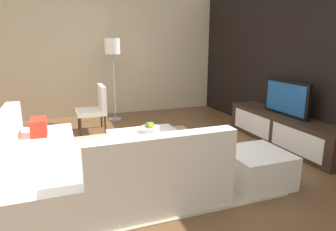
{
  "coord_description": "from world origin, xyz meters",
  "views": [
    {
      "loc": [
        3.7,
        -1.0,
        1.66
      ],
      "look_at": [
        -0.3,
        0.49,
        0.59
      ],
      "focal_mm": 31.67,
      "sensor_mm": 36.0,
      "label": 1
    }
  ],
  "objects_px": {
    "television": "(286,98)",
    "coffee_table": "(147,148)",
    "sectional_couch": "(78,169)",
    "ottoman": "(256,168)",
    "media_console": "(283,130)",
    "book_stack": "(143,139)",
    "fruit_bowl": "(150,128)",
    "floor_lamp": "(112,52)",
    "accent_chair_near": "(96,106)"
  },
  "relations": [
    {
      "from": "coffee_table",
      "to": "fruit_bowl",
      "type": "bearing_deg",
      "value": 151.24
    },
    {
      "from": "fruit_bowl",
      "to": "accent_chair_near",
      "type": "bearing_deg",
      "value": -159.69
    },
    {
      "from": "coffee_table",
      "to": "book_stack",
      "type": "bearing_deg",
      "value": -29.16
    },
    {
      "from": "accent_chair_near",
      "to": "book_stack",
      "type": "relative_size",
      "value": 4.67
    },
    {
      "from": "accent_chair_near",
      "to": "fruit_bowl",
      "type": "relative_size",
      "value": 3.11
    },
    {
      "from": "television",
      "to": "book_stack",
      "type": "height_order",
      "value": "television"
    },
    {
      "from": "ottoman",
      "to": "book_stack",
      "type": "relative_size",
      "value": 3.76
    },
    {
      "from": "sectional_couch",
      "to": "book_stack",
      "type": "height_order",
      "value": "sectional_couch"
    },
    {
      "from": "media_console",
      "to": "sectional_couch",
      "type": "distance_m",
      "value": 3.31
    },
    {
      "from": "floor_lamp",
      "to": "ottoman",
      "type": "bearing_deg",
      "value": 15.94
    },
    {
      "from": "book_stack",
      "to": "accent_chair_near",
      "type": "bearing_deg",
      "value": -169.65
    },
    {
      "from": "television",
      "to": "sectional_couch",
      "type": "relative_size",
      "value": 0.41
    },
    {
      "from": "media_console",
      "to": "book_stack",
      "type": "bearing_deg",
      "value": -87.22
    },
    {
      "from": "media_console",
      "to": "sectional_couch",
      "type": "height_order",
      "value": "sectional_couch"
    },
    {
      "from": "floor_lamp",
      "to": "coffee_table",
      "type": "bearing_deg",
      "value": -0.06
    },
    {
      "from": "media_console",
      "to": "television",
      "type": "relative_size",
      "value": 2.45
    },
    {
      "from": "television",
      "to": "floor_lamp",
      "type": "relative_size",
      "value": 0.55
    },
    {
      "from": "television",
      "to": "book_stack",
      "type": "distance_m",
      "value": 2.45
    },
    {
      "from": "floor_lamp",
      "to": "media_console",
      "type": "bearing_deg",
      "value": 41.83
    },
    {
      "from": "sectional_couch",
      "to": "book_stack",
      "type": "bearing_deg",
      "value": 114.1
    },
    {
      "from": "coffee_table",
      "to": "media_console",
      "type": "bearing_deg",
      "value": 87.51
    },
    {
      "from": "media_console",
      "to": "floor_lamp",
      "type": "distance_m",
      "value": 3.64
    },
    {
      "from": "accent_chair_near",
      "to": "ottoman",
      "type": "relative_size",
      "value": 1.24
    },
    {
      "from": "sectional_couch",
      "to": "coffee_table",
      "type": "xyz_separation_m",
      "value": [
        -0.6,
        0.97,
        -0.09
      ]
    },
    {
      "from": "coffee_table",
      "to": "book_stack",
      "type": "distance_m",
      "value": 0.33
    },
    {
      "from": "sectional_couch",
      "to": "book_stack",
      "type": "xyz_separation_m",
      "value": [
        -0.38,
        0.85,
        0.13
      ]
    },
    {
      "from": "accent_chair_near",
      "to": "television",
      "type": "bearing_deg",
      "value": 64.63
    },
    {
      "from": "ottoman",
      "to": "media_console",
      "type": "bearing_deg",
      "value": 128.27
    },
    {
      "from": "television",
      "to": "coffee_table",
      "type": "height_order",
      "value": "television"
    },
    {
      "from": "sectional_couch",
      "to": "coffee_table",
      "type": "height_order",
      "value": "sectional_couch"
    },
    {
      "from": "coffee_table",
      "to": "television",
      "type": "bearing_deg",
      "value": 87.51
    },
    {
      "from": "fruit_bowl",
      "to": "book_stack",
      "type": "bearing_deg",
      "value": -28.98
    },
    {
      "from": "sectional_couch",
      "to": "fruit_bowl",
      "type": "xyz_separation_m",
      "value": [
        -0.78,
        1.07,
        0.14
      ]
    },
    {
      "from": "floor_lamp",
      "to": "book_stack",
      "type": "xyz_separation_m",
      "value": [
        2.68,
        -0.12,
        -1.04
      ]
    },
    {
      "from": "television",
      "to": "coffee_table",
      "type": "distance_m",
      "value": 2.37
    },
    {
      "from": "media_console",
      "to": "coffee_table",
      "type": "bearing_deg",
      "value": -92.49
    },
    {
      "from": "accent_chair_near",
      "to": "sectional_couch",
      "type": "bearing_deg",
      "value": -3.71
    },
    {
      "from": "book_stack",
      "to": "fruit_bowl",
      "type": "bearing_deg",
      "value": 151.02
    },
    {
      "from": "book_stack",
      "to": "sectional_couch",
      "type": "bearing_deg",
      "value": -65.9
    },
    {
      "from": "coffee_table",
      "to": "accent_chair_near",
      "type": "xyz_separation_m",
      "value": [
        -1.74,
        -0.48,
        0.29
      ]
    },
    {
      "from": "media_console",
      "to": "sectional_couch",
      "type": "relative_size",
      "value": 1.0
    },
    {
      "from": "sectional_couch",
      "to": "accent_chair_near",
      "type": "relative_size",
      "value": 2.67
    },
    {
      "from": "media_console",
      "to": "fruit_bowl",
      "type": "height_order",
      "value": "fruit_bowl"
    },
    {
      "from": "sectional_couch",
      "to": "coffee_table",
      "type": "bearing_deg",
      "value": 121.59
    },
    {
      "from": "media_console",
      "to": "television",
      "type": "xyz_separation_m",
      "value": [
        0.0,
        0.0,
        0.53
      ]
    },
    {
      "from": "sectional_couch",
      "to": "ottoman",
      "type": "relative_size",
      "value": 3.32
    },
    {
      "from": "book_stack",
      "to": "ottoman",
      "type": "bearing_deg",
      "value": 52.14
    },
    {
      "from": "book_stack",
      "to": "media_console",
      "type": "bearing_deg",
      "value": 92.78
    },
    {
      "from": "coffee_table",
      "to": "ottoman",
      "type": "xyz_separation_m",
      "value": [
        1.11,
        1.02,
        -0.0
      ]
    },
    {
      "from": "sectional_couch",
      "to": "ottoman",
      "type": "xyz_separation_m",
      "value": [
        0.51,
        1.99,
        -0.09
      ]
    }
  ]
}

